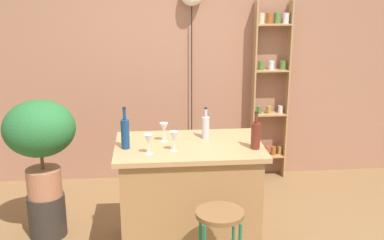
% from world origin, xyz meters
% --- Properties ---
extents(back_wall, '(6.40, 0.10, 2.80)m').
position_xyz_m(back_wall, '(0.00, 1.95, 1.40)').
color(back_wall, '#9E6B51').
rests_on(back_wall, ground).
extents(kitchen_counter, '(1.23, 0.80, 0.95)m').
position_xyz_m(kitchen_counter, '(0.00, 0.30, 0.48)').
color(kitchen_counter, '#9E7042').
rests_on(kitchen_counter, ground).
extents(bar_stool, '(0.35, 0.35, 0.68)m').
position_xyz_m(bar_stool, '(0.17, -0.39, 0.51)').
color(bar_stool, '#196642').
rests_on(bar_stool, ground).
extents(spice_shelf, '(0.41, 0.16, 2.07)m').
position_xyz_m(spice_shelf, '(1.07, 1.80, 1.08)').
color(spice_shelf, '#A87F51').
rests_on(spice_shelf, ground).
extents(plant_stool, '(0.34, 0.34, 0.40)m').
position_xyz_m(plant_stool, '(-1.29, 0.60, 0.20)').
color(plant_stool, '#2D2823').
rests_on(plant_stool, ground).
extents(potted_plant, '(0.63, 0.57, 0.89)m').
position_xyz_m(potted_plant, '(-1.29, 0.60, 0.97)').
color(potted_plant, '#A86B4C').
rests_on(potted_plant, plant_stool).
extents(bottle_olive_oil, '(0.08, 0.08, 0.31)m').
position_xyz_m(bottle_olive_oil, '(0.53, 0.14, 1.07)').
color(bottle_olive_oil, '#5B2319').
rests_on(bottle_olive_oil, kitchen_counter).
extents(bottle_vinegar, '(0.07, 0.07, 0.35)m').
position_xyz_m(bottle_vinegar, '(-0.52, 0.25, 1.09)').
color(bottle_vinegar, navy).
rests_on(bottle_vinegar, kitchen_counter).
extents(bottle_soda_blue, '(0.07, 0.07, 0.28)m').
position_xyz_m(bottle_soda_blue, '(0.16, 0.45, 1.06)').
color(bottle_soda_blue, '#B2B2B7').
rests_on(bottle_soda_blue, kitchen_counter).
extents(wine_glass_left, '(0.07, 0.07, 0.16)m').
position_xyz_m(wine_glass_left, '(-0.13, 0.15, 1.07)').
color(wine_glass_left, silver).
rests_on(wine_glass_left, kitchen_counter).
extents(wine_glass_center, '(0.07, 0.07, 0.16)m').
position_xyz_m(wine_glass_center, '(-0.34, 0.10, 1.07)').
color(wine_glass_center, silver).
rests_on(wine_glass_center, kitchen_counter).
extents(wine_glass_right, '(0.07, 0.07, 0.16)m').
position_xyz_m(wine_glass_right, '(-0.20, 0.39, 1.07)').
color(wine_glass_right, silver).
rests_on(wine_glass_right, kitchen_counter).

